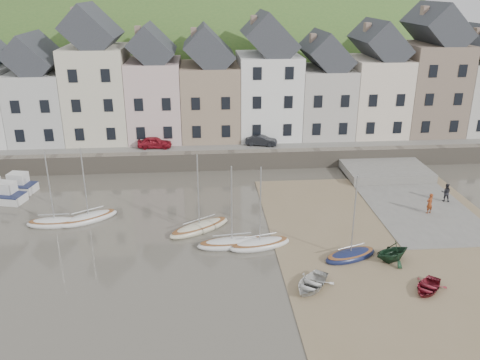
{
  "coord_description": "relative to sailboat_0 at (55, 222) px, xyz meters",
  "views": [
    {
      "loc": [
        -2.98,
        -30.98,
        17.49
      ],
      "look_at": [
        0.0,
        6.0,
        3.0
      ],
      "focal_mm": 37.45,
      "sensor_mm": 36.0,
      "label": 1
    }
  ],
  "objects": [
    {
      "name": "ground",
      "position": [
        14.54,
        -5.1,
        -0.26
      ],
      "size": [
        160.0,
        160.0,
        0.0
      ],
      "primitive_type": "plane",
      "color": "#4A453A",
      "rests_on": "ground"
    },
    {
      "name": "quay_street",
      "position": [
        14.54,
        15.4,
        1.29
      ],
      "size": [
        70.0,
        7.0,
        0.1
      ],
      "primitive_type": "cube",
      "color": "slate",
      "rests_on": "quay_land"
    },
    {
      "name": "motorboat_2",
      "position": [
        -5.58,
        7.45,
        0.32
      ],
      "size": [
        4.67,
        2.61,
        1.7
      ],
      "color": "silver",
      "rests_on": "ground"
    },
    {
      "name": "sailboat_3",
      "position": [
        15.51,
        -4.72,
        -0.0
      ],
      "size": [
        4.78,
        2.53,
        6.32
      ],
      "color": "silver",
      "rests_on": "ground"
    },
    {
      "name": "car_right",
      "position": [
        17.9,
        14.4,
        1.88
      ],
      "size": [
        3.48,
        1.95,
        1.09
      ],
      "primitive_type": "imported",
      "rotation": [
        0.0,
        0.0,
        1.32
      ],
      "color": "black",
      "rests_on": "quay_street"
    },
    {
      "name": "person_dark",
      "position": [
        32.35,
        1.87,
        0.66
      ],
      "size": [
        0.96,
        0.87,
        1.6
      ],
      "primitive_type": "imported",
      "rotation": [
        0.0,
        0.0,
        2.73
      ],
      "color": "black",
      "rests_on": "slipway"
    },
    {
      "name": "sailboat_5",
      "position": [
        21.51,
        -6.82,
        0.0
      ],
      "size": [
        4.25,
        2.79,
        6.32
      ],
      "color": "#141B3E",
      "rests_on": "ground"
    },
    {
      "name": "hillside",
      "position": [
        9.55,
        54.9,
        -18.26
      ],
      "size": [
        134.4,
        84.0,
        84.0
      ],
      "color": "#395E25",
      "rests_on": "ground"
    },
    {
      "name": "sailboat_1",
      "position": [
        2.47,
        0.61,
        -0.0
      ],
      "size": [
        4.8,
        3.72,
        6.32
      ],
      "color": "silver",
      "rests_on": "ground"
    },
    {
      "name": "car_left",
      "position": [
        6.7,
        14.4,
        1.93
      ],
      "size": [
        3.58,
        1.6,
        1.2
      ],
      "primitive_type": "imported",
      "rotation": [
        0.0,
        0.0,
        1.52
      ],
      "color": "maroon",
      "rests_on": "quay_street"
    },
    {
      "name": "sailboat_2",
      "position": [
        11.22,
        -1.77,
        -0.0
      ],
      "size": [
        5.19,
        4.09,
        6.32
      ],
      "color": "beige",
      "rests_on": "ground"
    },
    {
      "name": "quay_land",
      "position": [
        14.54,
        26.9,
        0.49
      ],
      "size": [
        90.0,
        30.0,
        1.5
      ],
      "primitive_type": "cube",
      "color": "#395E25",
      "rests_on": "ground"
    },
    {
      "name": "person_red",
      "position": [
        29.89,
        -0.37,
        0.72
      ],
      "size": [
        0.74,
        0.63,
        1.72
      ],
      "primitive_type": "imported",
      "rotation": [
        0.0,
        0.0,
        3.55
      ],
      "color": "brown",
      "rests_on": "slipway"
    },
    {
      "name": "rowboat_red",
      "position": [
        25.07,
        -11.08,
        0.07
      ],
      "size": [
        3.14,
        3.2,
        0.54
      ],
      "primitive_type": "imported",
      "rotation": [
        0.0,
        0.0,
        -0.73
      ],
      "color": "maroon",
      "rests_on": "beach"
    },
    {
      "name": "rowboat_white",
      "position": [
        18.04,
        -10.22,
        0.12
      ],
      "size": [
        3.67,
        3.83,
        0.65
      ],
      "primitive_type": "imported",
      "rotation": [
        0.0,
        0.0,
        -0.66
      ],
      "color": "silver",
      "rests_on": "beach"
    },
    {
      "name": "townhouse_terrace",
      "position": [
        16.3,
        18.9,
        7.06
      ],
      "size": [
        61.05,
        8.0,
        13.93
      ],
      "color": "silver",
      "rests_on": "quay_land"
    },
    {
      "name": "slipway",
      "position": [
        29.54,
        2.9,
        -0.2
      ],
      "size": [
        8.0,
        18.0,
        0.12
      ],
      "primitive_type": "cube",
      "color": "slate",
      "rests_on": "ground"
    },
    {
      "name": "sailboat_4",
      "position": [
        13.53,
        -4.42,
        -0.0
      ],
      "size": [
        5.18,
        2.05,
        6.32
      ],
      "color": "silver",
      "rests_on": "ground"
    },
    {
      "name": "beach",
      "position": [
        25.54,
        -5.1,
        -0.23
      ],
      "size": [
        18.0,
        26.0,
        0.06
      ],
      "primitive_type": "cube",
      "color": "#7C6A4B",
      "rests_on": "ground"
    },
    {
      "name": "seawall",
      "position": [
        14.54,
        11.9,
        0.64
      ],
      "size": [
        70.0,
        1.2,
        1.8
      ],
      "primitive_type": "cube",
      "color": "slate",
      "rests_on": "ground"
    },
    {
      "name": "sailboat_0",
      "position": [
        0.0,
        0.0,
        0.0
      ],
      "size": [
        4.35,
        1.59,
        6.32
      ],
      "color": "silver",
      "rests_on": "ground"
    },
    {
      "name": "rowboat_green",
      "position": [
        24.19,
        -7.42,
        0.5
      ],
      "size": [
        3.35,
        3.15,
        1.41
      ],
      "primitive_type": "imported",
      "rotation": [
        0.0,
        0.0,
        -1.19
      ],
      "color": "black",
      "rests_on": "beach"
    }
  ]
}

